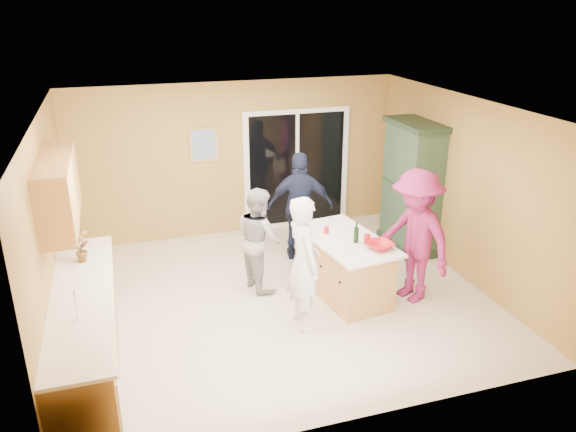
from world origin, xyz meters
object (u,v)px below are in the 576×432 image
object	(u,v)px
woman_grey	(259,239)
woman_magenta	(415,236)
green_hutch	(412,188)
woman_navy	(300,207)
kitchen_island	(345,268)
woman_white	(304,263)

from	to	relation	value
woman_grey	woman_magenta	bearing A→B (deg)	-129.54
green_hutch	woman_grey	size ratio (longest dim) A/B	1.43
woman_grey	woman_navy	distance (m)	1.13
woman_grey	kitchen_island	bearing A→B (deg)	-131.37
woman_grey	woman_navy	bearing A→B (deg)	-62.16
woman_white	woman_grey	size ratio (longest dim) A/B	1.16
green_hutch	woman_white	xyz separation A→B (m)	(-2.40, -1.72, -0.17)
woman_grey	woman_magenta	distance (m)	2.11
kitchen_island	woman_navy	distance (m)	1.40
kitchen_island	woman_navy	world-z (taller)	woman_navy
woman_white	woman_navy	world-z (taller)	woman_navy
kitchen_island	woman_white	size ratio (longest dim) A/B	1.00
kitchen_island	green_hutch	xyz separation A→B (m)	(1.61, 1.15, 0.63)
kitchen_island	woman_white	distance (m)	1.08
green_hutch	woman_white	bearing A→B (deg)	-144.40
woman_grey	woman_magenta	world-z (taller)	woman_magenta
woman_white	woman_navy	bearing A→B (deg)	-20.96
kitchen_island	woman_grey	xyz separation A→B (m)	(-1.05, 0.57, 0.34)
woman_white	woman_grey	xyz separation A→B (m)	(-0.26, 1.14, -0.12)
green_hutch	woman_navy	distance (m)	1.82
woman_white	woman_navy	distance (m)	1.96
woman_magenta	green_hutch	bearing A→B (deg)	137.04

